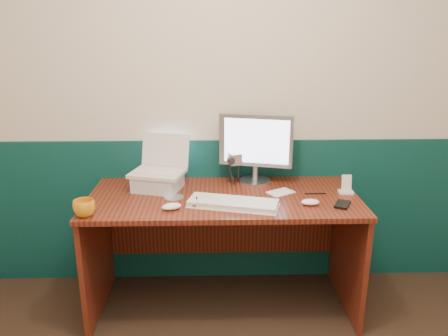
{
  "coord_description": "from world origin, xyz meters",
  "views": [
    {
      "loc": [
        -0.19,
        -1.04,
        1.68
      ],
      "look_at": [
        -0.14,
        1.23,
        0.97
      ],
      "focal_mm": 35.0,
      "sensor_mm": 36.0,
      "label": 1
    }
  ],
  "objects_px": {
    "desk": "(223,252)",
    "monitor": "(256,148)",
    "laptop": "(157,155)",
    "camcorder": "(234,170)",
    "mug": "(84,208)",
    "keyboard": "(233,204)"
  },
  "relations": [
    {
      "from": "laptop",
      "to": "mug",
      "type": "xyz_separation_m",
      "value": [
        -0.34,
        -0.4,
        -0.18
      ]
    },
    {
      "from": "monitor",
      "to": "keyboard",
      "type": "height_order",
      "value": "monitor"
    },
    {
      "from": "camcorder",
      "to": "keyboard",
      "type": "bearing_deg",
      "value": -111.38
    },
    {
      "from": "desk",
      "to": "mug",
      "type": "xyz_separation_m",
      "value": [
        -0.74,
        -0.28,
        0.42
      ]
    },
    {
      "from": "laptop",
      "to": "keyboard",
      "type": "bearing_deg",
      "value": -17.12
    },
    {
      "from": "laptop",
      "to": "camcorder",
      "type": "xyz_separation_m",
      "value": [
        0.47,
        0.1,
        -0.13
      ]
    },
    {
      "from": "desk",
      "to": "keyboard",
      "type": "bearing_deg",
      "value": -72.89
    },
    {
      "from": "laptop",
      "to": "mug",
      "type": "bearing_deg",
      "value": -114.58
    },
    {
      "from": "monitor",
      "to": "mug",
      "type": "relative_size",
      "value": 4.04
    },
    {
      "from": "laptop",
      "to": "monitor",
      "type": "relative_size",
      "value": 0.67
    },
    {
      "from": "desk",
      "to": "mug",
      "type": "height_order",
      "value": "mug"
    },
    {
      "from": "desk",
      "to": "camcorder",
      "type": "relative_size",
      "value": 8.9
    },
    {
      "from": "laptop",
      "to": "camcorder",
      "type": "distance_m",
      "value": 0.5
    },
    {
      "from": "monitor",
      "to": "camcorder",
      "type": "xyz_separation_m",
      "value": [
        -0.14,
        -0.01,
        -0.14
      ]
    },
    {
      "from": "keyboard",
      "to": "laptop",
      "type": "bearing_deg",
      "value": 162.16
    },
    {
      "from": "camcorder",
      "to": "desk",
      "type": "bearing_deg",
      "value": -125.75
    },
    {
      "from": "laptop",
      "to": "mug",
      "type": "distance_m",
      "value": 0.56
    },
    {
      "from": "desk",
      "to": "monitor",
      "type": "distance_m",
      "value": 0.68
    },
    {
      "from": "laptop",
      "to": "monitor",
      "type": "height_order",
      "value": "monitor"
    },
    {
      "from": "monitor",
      "to": "camcorder",
      "type": "relative_size",
      "value": 2.57
    },
    {
      "from": "desk",
      "to": "laptop",
      "type": "relative_size",
      "value": 5.16
    },
    {
      "from": "mug",
      "to": "desk",
      "type": "bearing_deg",
      "value": 20.67
    }
  ]
}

